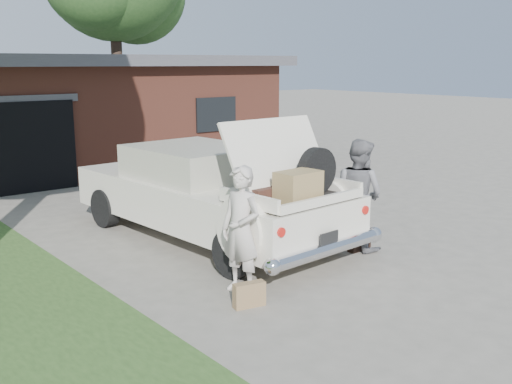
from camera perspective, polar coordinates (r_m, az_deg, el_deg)
ground at (r=9.28m, az=2.36°, el=-7.26°), size 90.00×90.00×0.00m
house at (r=19.30m, az=-18.64°, el=7.37°), size 12.80×7.80×3.30m
sedan at (r=10.64m, az=-4.56°, el=-0.03°), size 2.54×5.85×2.25m
woman_left at (r=8.11m, az=-1.44°, el=-3.64°), size 0.52×0.70×1.76m
woman_right at (r=10.17m, az=9.72°, el=-0.22°), size 0.79×0.97×1.87m
suitcase_left at (r=7.83m, az=-0.65°, el=-9.75°), size 0.44×0.23×0.33m
suitcase_right at (r=10.22m, az=9.82°, el=-4.61°), size 0.44×0.14×0.34m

